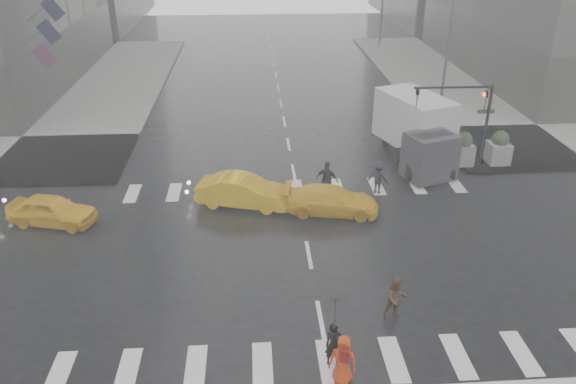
{
  "coord_description": "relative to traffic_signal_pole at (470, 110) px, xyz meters",
  "views": [
    {
      "loc": [
        -2.09,
        -18.79,
        12.17
      ],
      "look_at": [
        -0.7,
        2.0,
        1.82
      ],
      "focal_mm": 35.0,
      "sensor_mm": 36.0,
      "label": 1
    }
  ],
  "objects": [
    {
      "name": "pedestrian_far_b",
      "position": [
        -5.12,
        -2.72,
        -2.39
      ],
      "size": [
        1.21,
        1.06,
        1.65
      ],
      "primitive_type": "imported",
      "rotation": [
        0.0,
        0.0,
        2.59
      ],
      "color": "black",
      "rests_on": "ground"
    },
    {
      "name": "flag_cluster",
      "position": [
        -24.09,
        10.49,
        2.42
      ],
      "size": [
        2.87,
        3.06,
        4.69
      ],
      "color": "#59595B",
      "rests_on": "ground"
    },
    {
      "name": "pedestrian_brown",
      "position": [
        -6.51,
        -12.01,
        -2.45
      ],
      "size": [
        0.82,
        0.69,
        1.53
      ],
      "primitive_type": "imported",
      "rotation": [
        0.0,
        0.0,
        0.16
      ],
      "color": "#492F1A",
      "rests_on": "ground"
    },
    {
      "name": "planter_east",
      "position": [
        1.99,
        0.19,
        -2.23
      ],
      "size": [
        1.1,
        1.1,
        1.8
      ],
      "color": "gray",
      "rests_on": "ground"
    },
    {
      "name": "traffic_signal_pole",
      "position": [
        0.0,
        0.0,
        0.0
      ],
      "size": [
        4.45,
        0.42,
        4.5
      ],
      "color": "black",
      "rests_on": "ground"
    },
    {
      "name": "box_truck",
      "position": [
        -2.24,
        1.02,
        -1.39
      ],
      "size": [
        2.42,
        6.45,
        3.43
      ],
      "rotation": [
        0.0,
        0.0,
        0.34
      ],
      "color": "silver",
      "rests_on": "ground"
    },
    {
      "name": "road_markings",
      "position": [
        -9.01,
        -8.01,
        -3.21
      ],
      "size": [
        18.0,
        48.0,
        0.01
      ],
      "primitive_type": null,
      "color": "silver",
      "rests_on": "ground"
    },
    {
      "name": "taxi_rear",
      "position": [
        -7.65,
        -4.54,
        -2.6
      ],
      "size": [
        4.0,
        2.36,
        1.23
      ],
      "primitive_type": "imported",
      "rotation": [
        0.0,
        0.0,
        1.39
      ],
      "color": "yellow",
      "rests_on": "ground"
    },
    {
      "name": "planter_west",
      "position": [
        -2.01,
        0.19,
        -2.23
      ],
      "size": [
        1.1,
        1.1,
        1.8
      ],
      "color": "gray",
      "rests_on": "ground"
    },
    {
      "name": "pedestrian_black",
      "position": [
        -8.88,
        -14.06,
        -1.54
      ],
      "size": [
        1.04,
        1.05,
        2.43
      ],
      "rotation": [
        0.0,
        0.0,
        0.08
      ],
      "color": "black",
      "rests_on": "ground"
    },
    {
      "name": "street_lamp_near",
      "position": [
        1.86,
        9.99,
        1.73
      ],
      "size": [
        2.15,
        0.22,
        9.0
      ],
      "color": "#59595B",
      "rests_on": "ground"
    },
    {
      "name": "planter_mid",
      "position": [
        -0.01,
        0.19,
        -2.23
      ],
      "size": [
        1.1,
        1.1,
        1.8
      ],
      "color": "gray",
      "rests_on": "ground"
    },
    {
      "name": "pedestrian_far_a",
      "position": [
        -7.65,
        -3.01,
        -2.3
      ],
      "size": [
        1.26,
        1.09,
        1.84
      ],
      "primitive_type": "imported",
      "rotation": [
        0.0,
        0.0,
        2.65
      ],
      "color": "black",
      "rests_on": "ground"
    },
    {
      "name": "pedestrian_orange",
      "position": [
        -8.73,
        -14.81,
        -2.39
      ],
      "size": [
        0.93,
        0.77,
        1.63
      ],
      "rotation": [
        0.0,
        0.0,
        -0.37
      ],
      "color": "red",
      "rests_on": "ground"
    },
    {
      "name": "sidewalk_ne",
      "position": [
        10.49,
        9.49,
        -3.14
      ],
      "size": [
        35.0,
        35.0,
        0.15
      ],
      "primitive_type": "cube",
      "color": "gray",
      "rests_on": "ground"
    },
    {
      "name": "taxi_front",
      "position": [
        -19.89,
        -4.75,
        -2.57
      ],
      "size": [
        4.07,
        2.42,
        1.3
      ],
      "primitive_type": "imported",
      "rotation": [
        0.0,
        0.0,
        1.32
      ],
      "color": "yellow",
      "rests_on": "ground"
    },
    {
      "name": "ground",
      "position": [
        -9.01,
        -8.01,
        -3.22
      ],
      "size": [
        120.0,
        120.0,
        0.0
      ],
      "primitive_type": "plane",
      "color": "black",
      "rests_on": "ground"
    },
    {
      "name": "taxi_mid",
      "position": [
        -11.58,
        -3.57,
        -2.5
      ],
      "size": [
        4.57,
        2.61,
        1.42
      ],
      "primitive_type": "imported",
      "rotation": [
        0.0,
        0.0,
        1.3
      ],
      "color": "yellow",
      "rests_on": "ground"
    }
  ]
}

